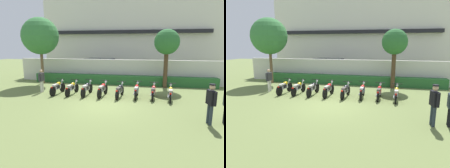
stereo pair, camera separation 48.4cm
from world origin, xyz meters
TOP-DOWN VIEW (x-y plane):
  - ground at (0.00, 0.00)m, footprint 60.00×60.00m
  - building at (0.00, 14.82)m, footprint 19.61×6.50m
  - compound_wall at (0.00, 6.71)m, footprint 18.63×0.30m
  - hedge_row at (0.00, 6.01)m, footprint 14.91×0.70m
  - parked_car at (-2.49, 9.27)m, footprint 4.67×2.46m
  - tree_near_inspector at (-6.50, 5.13)m, footprint 2.96×2.96m
  - tree_far_side at (3.50, 5.42)m, footprint 1.85×1.85m
  - motorcycle_in_row_0 at (-3.62, 1.96)m, footprint 0.60×1.85m
  - motorcycle_in_row_1 at (-2.64, 2.04)m, footprint 0.60×1.89m
  - motorcycle_in_row_2 at (-1.61, 2.02)m, footprint 0.60×1.94m
  - motorcycle_in_row_3 at (-0.55, 1.97)m, footprint 0.60×1.87m
  - motorcycle_in_row_4 at (0.56, 1.90)m, footprint 0.60×1.78m
  - motorcycle_in_row_5 at (1.59, 2.07)m, footprint 0.60×1.87m
  - motorcycle_in_row_6 at (2.61, 2.06)m, footprint 0.60×1.81m
  - motorcycle_in_row_7 at (3.60, 1.89)m, footprint 0.60×1.89m
  - inspector_person at (-4.94, 2.28)m, footprint 0.22×0.64m
  - officer_0 at (4.85, -1.53)m, footprint 0.30×0.67m

SIDE VIEW (x-z plane):
  - ground at x=0.00m, z-range 0.00..0.00m
  - hedge_row at x=0.00m, z-range 0.00..0.75m
  - motorcycle_in_row_7 at x=3.60m, z-range -0.03..0.91m
  - motorcycle_in_row_1 at x=-2.64m, z-range -0.03..0.91m
  - motorcycle_in_row_6 at x=2.61m, z-range -0.03..0.91m
  - motorcycle_in_row_4 at x=0.56m, z-range -0.03..0.91m
  - motorcycle_in_row_0 at x=-3.62m, z-range -0.03..0.94m
  - motorcycle_in_row_2 at x=-1.61m, z-range -0.03..0.94m
  - motorcycle_in_row_5 at x=1.59m, z-range -0.03..0.94m
  - motorcycle_in_row_3 at x=-0.55m, z-range -0.03..0.94m
  - inspector_person at x=-4.94m, z-range 0.13..1.70m
  - parked_car at x=-2.49m, z-range -0.01..1.88m
  - compound_wall at x=0.00m, z-range 0.00..1.99m
  - officer_0 at x=4.85m, z-range 0.16..1.86m
  - tree_far_side at x=3.50m, z-range 1.17..5.54m
  - tree_near_inspector at x=-6.50m, z-range 1.20..6.61m
  - building at x=0.00m, z-range 0.00..8.60m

